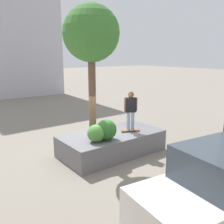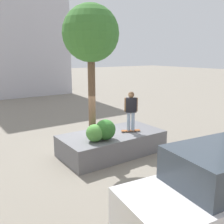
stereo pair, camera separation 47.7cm
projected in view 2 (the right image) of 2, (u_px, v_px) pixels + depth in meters
ground_plane at (99, 155)px, 10.49m from camera, size 120.00×120.00×0.00m
planter_ledge at (112, 143)px, 10.64m from camera, size 4.24×2.15×0.87m
plaza_tree at (91, 35)px, 9.30m from camera, size 2.09×2.09×4.99m
boxwood_shrub at (105, 130)px, 9.69m from camera, size 0.79×0.79×0.79m
hedge_clump at (95, 133)px, 9.48m from camera, size 0.66×0.66×0.66m
skateboard at (131, 131)px, 10.72m from camera, size 0.82×0.52×0.07m
skateboarder at (131, 108)px, 10.50m from camera, size 0.49×0.38×1.63m
police_car at (217, 191)px, 5.77m from camera, size 4.62×2.52×2.06m
bystander_watching at (188, 170)px, 6.88m from camera, size 0.32×0.57×1.74m
plaza_lowrise_south at (14, 21)px, 26.48m from camera, size 8.40×8.84×14.76m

